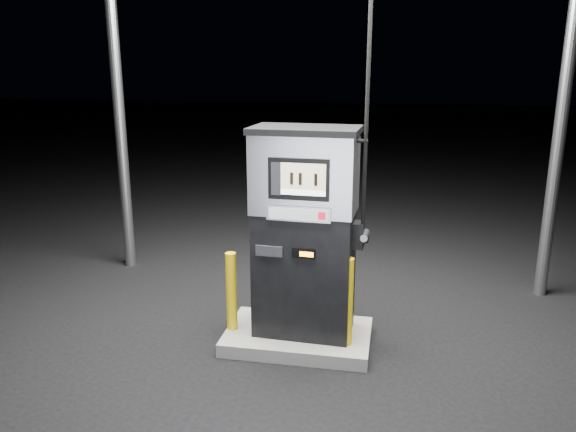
# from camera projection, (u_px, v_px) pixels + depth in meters

# --- Properties ---
(ground) EXTENTS (80.00, 80.00, 0.00)m
(ground) POSITION_uv_depth(u_px,v_px,m) (298.00, 343.00, 6.31)
(ground) COLOR black
(ground) RESTS_ON ground
(pump_island) EXTENTS (1.60, 1.00, 0.15)m
(pump_island) POSITION_uv_depth(u_px,v_px,m) (298.00, 337.00, 6.29)
(pump_island) COLOR #61615C
(pump_island) RESTS_ON ground
(fuel_dispenser) EXTENTS (1.26, 0.72, 4.70)m
(fuel_dispenser) POSITION_uv_depth(u_px,v_px,m) (305.00, 231.00, 5.98)
(fuel_dispenser) COLOR black
(fuel_dispenser) RESTS_ON pump_island
(bollard_left) EXTENTS (0.13, 0.13, 0.89)m
(bollard_left) POSITION_uv_depth(u_px,v_px,m) (231.00, 291.00, 6.22)
(bollard_left) COLOR yellow
(bollard_left) RESTS_ON pump_island
(bollard_right) EXTENTS (0.16, 0.16, 0.96)m
(bollard_right) POSITION_uv_depth(u_px,v_px,m) (347.00, 302.00, 5.86)
(bollard_right) COLOR yellow
(bollard_right) RESTS_ON pump_island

